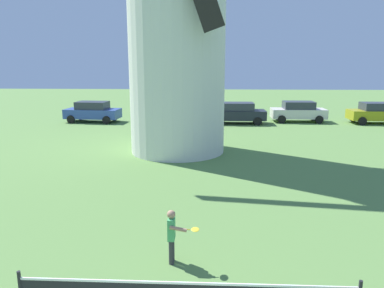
{
  "coord_description": "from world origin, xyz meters",
  "views": [
    {
      "loc": [
        0.68,
        -3.36,
        4.45
      ],
      "look_at": [
        0.32,
        3.95,
        2.83
      ],
      "focal_mm": 34.46,
      "sensor_mm": 36.0,
      "label": 1
    }
  ],
  "objects": [
    {
      "name": "windmill",
      "position": [
        -0.95,
        15.03,
        7.33
      ],
      "size": [
        10.27,
        5.43,
        15.89
      ],
      "color": "silver",
      "rests_on": "ground_plane"
    },
    {
      "name": "parked_car_black",
      "position": [
        2.77,
        24.02,
        0.81
      ],
      "size": [
        4.07,
        1.91,
        1.56
      ],
      "color": "#1E232D",
      "rests_on": "ground_plane"
    },
    {
      "name": "player_far",
      "position": [
        -0.13,
        4.22,
        0.72
      ],
      "size": [
        0.73,
        0.51,
        1.26
      ],
      "color": "#333338",
      "rests_on": "ground_plane"
    },
    {
      "name": "parked_car_cream",
      "position": [
        7.46,
        25.09,
        0.81
      ],
      "size": [
        4.07,
        1.89,
        1.56
      ],
      "color": "silver",
      "rests_on": "ground_plane"
    },
    {
      "name": "parked_car_blue",
      "position": [
        -8.27,
        24.23,
        0.81
      ],
      "size": [
        4.22,
        2.17,
        1.56
      ],
      "color": "#334C99",
      "rests_on": "ground_plane"
    },
    {
      "name": "parked_car_green",
      "position": [
        -2.71,
        24.0,
        0.81
      ],
      "size": [
        3.99,
        2.2,
        1.56
      ],
      "color": "#1E6638",
      "rests_on": "ground_plane"
    },
    {
      "name": "parked_car_mustard",
      "position": [
        13.13,
        24.52,
        0.81
      ],
      "size": [
        4.05,
        1.9,
        1.56
      ],
      "color": "#999919",
      "rests_on": "ground_plane"
    }
  ]
}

